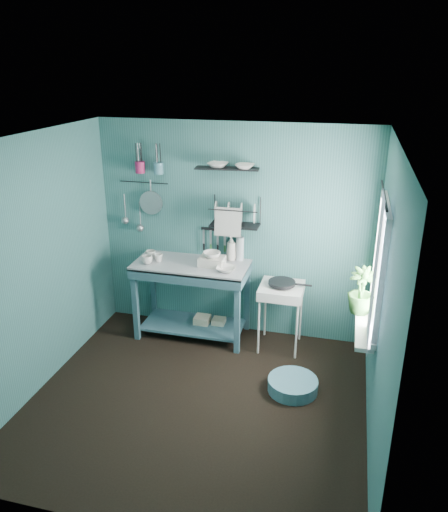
% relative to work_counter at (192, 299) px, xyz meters
% --- Properties ---
extents(floor, '(3.20, 3.20, 0.00)m').
position_rel_work_counter_xyz_m(floor, '(0.43, -1.22, -0.47)').
color(floor, black).
rests_on(floor, ground).
extents(ceiling, '(3.20, 3.20, 0.00)m').
position_rel_work_counter_xyz_m(ceiling, '(0.43, -1.22, 2.03)').
color(ceiling, silver).
rests_on(ceiling, ground).
extents(wall_back, '(3.20, 0.00, 3.20)m').
position_rel_work_counter_xyz_m(wall_back, '(0.43, 0.28, 0.78)').
color(wall_back, '#316565').
rests_on(wall_back, ground).
extents(wall_front, '(3.20, 0.00, 3.20)m').
position_rel_work_counter_xyz_m(wall_front, '(0.43, -2.72, 0.78)').
color(wall_front, '#316565').
rests_on(wall_front, ground).
extents(wall_left, '(0.00, 3.00, 3.00)m').
position_rel_work_counter_xyz_m(wall_left, '(-1.17, -1.22, 0.78)').
color(wall_left, '#316565').
rests_on(wall_left, ground).
extents(wall_right, '(0.00, 3.00, 3.00)m').
position_rel_work_counter_xyz_m(wall_right, '(2.03, -1.22, 0.78)').
color(wall_right, '#316565').
rests_on(wall_right, ground).
extents(work_counter, '(1.42, 0.91, 0.93)m').
position_rel_work_counter_xyz_m(work_counter, '(0.00, 0.00, 0.00)').
color(work_counter, '#2E5360').
rests_on(work_counter, floor).
extents(mug_left, '(0.12, 0.12, 0.10)m').
position_rel_work_counter_xyz_m(mug_left, '(-0.48, -0.16, 0.51)').
color(mug_left, silver).
rests_on(mug_left, work_counter).
extents(mug_mid, '(0.14, 0.14, 0.09)m').
position_rel_work_counter_xyz_m(mug_mid, '(-0.38, -0.06, 0.51)').
color(mug_mid, silver).
rests_on(mug_mid, work_counter).
extents(mug_right, '(0.17, 0.17, 0.10)m').
position_rel_work_counter_xyz_m(mug_right, '(-0.50, 0.00, 0.51)').
color(mug_right, silver).
rests_on(mug_right, work_counter).
extents(wash_tub, '(0.28, 0.22, 0.10)m').
position_rel_work_counter_xyz_m(wash_tub, '(0.25, -0.02, 0.52)').
color(wash_tub, beige).
rests_on(wash_tub, work_counter).
extents(tub_bowl, '(0.19, 0.19, 0.06)m').
position_rel_work_counter_xyz_m(tub_bowl, '(0.25, -0.02, 0.60)').
color(tub_bowl, silver).
rests_on(tub_bowl, wash_tub).
extents(soap_bottle, '(0.12, 0.12, 0.30)m').
position_rel_work_counter_xyz_m(soap_bottle, '(0.42, 0.20, 0.61)').
color(soap_bottle, beige).
rests_on(soap_bottle, work_counter).
extents(water_bottle, '(0.09, 0.09, 0.28)m').
position_rel_work_counter_xyz_m(water_bottle, '(0.52, 0.22, 0.61)').
color(water_bottle, '#B3C0C8').
rests_on(water_bottle, work_counter).
extents(counter_bowl, '(0.22, 0.22, 0.05)m').
position_rel_work_counter_xyz_m(counter_bowl, '(0.45, -0.15, 0.49)').
color(counter_bowl, silver).
rests_on(counter_bowl, work_counter).
extents(hotplate_stand, '(0.49, 0.49, 0.77)m').
position_rel_work_counter_xyz_m(hotplate_stand, '(1.05, -0.02, -0.08)').
color(hotplate_stand, silver).
rests_on(hotplate_stand, floor).
extents(frying_pan, '(0.30, 0.30, 0.03)m').
position_rel_work_counter_xyz_m(frying_pan, '(1.05, -0.02, 0.34)').
color(frying_pan, black).
rests_on(frying_pan, hotplate_stand).
extents(knife_strip, '(0.32, 0.04, 0.03)m').
position_rel_work_counter_xyz_m(knife_strip, '(0.21, 0.25, 0.81)').
color(knife_strip, black).
rests_on(knife_strip, wall_back).
extents(dish_rack, '(0.58, 0.32, 0.32)m').
position_rel_work_counter_xyz_m(dish_rack, '(0.48, 0.15, 1.06)').
color(dish_rack, black).
rests_on(dish_rack, wall_back).
extents(upper_shelf, '(0.71, 0.24, 0.01)m').
position_rel_work_counter_xyz_m(upper_shelf, '(0.38, 0.18, 1.54)').
color(upper_shelf, black).
rests_on(upper_shelf, wall_back).
extents(shelf_bowl_left, '(0.25, 0.25, 0.05)m').
position_rel_work_counter_xyz_m(shelf_bowl_left, '(0.27, 0.18, 1.62)').
color(shelf_bowl_left, silver).
rests_on(shelf_bowl_left, upper_shelf).
extents(shelf_bowl_right, '(0.22, 0.22, 0.05)m').
position_rel_work_counter_xyz_m(shelf_bowl_right, '(0.57, 0.18, 1.54)').
color(shelf_bowl_right, silver).
rests_on(shelf_bowl_right, upper_shelf).
extents(utensil_cup_magenta, '(0.11, 0.11, 0.13)m').
position_rel_work_counter_xyz_m(utensil_cup_magenta, '(-0.66, 0.20, 1.50)').
color(utensil_cup_magenta, '#A71E53').
rests_on(utensil_cup_magenta, wall_back).
extents(utensil_cup_teal, '(0.11, 0.11, 0.13)m').
position_rel_work_counter_xyz_m(utensil_cup_teal, '(-0.43, 0.20, 1.50)').
color(utensil_cup_teal, '#3E7282').
rests_on(utensil_cup_teal, wall_back).
extents(colander, '(0.28, 0.03, 0.28)m').
position_rel_work_counter_xyz_m(colander, '(-0.56, 0.23, 1.08)').
color(colander, '#9C9EA4').
rests_on(colander, wall_back).
extents(ladle_outer, '(0.01, 0.01, 0.30)m').
position_rel_work_counter_xyz_m(ladle_outer, '(-0.90, 0.24, 1.01)').
color(ladle_outer, '#9C9EA4').
rests_on(ladle_outer, wall_back).
extents(ladle_inner, '(0.01, 0.01, 0.30)m').
position_rel_work_counter_xyz_m(ladle_inner, '(-0.71, 0.24, 0.93)').
color(ladle_inner, '#9C9EA4').
rests_on(ladle_inner, wall_back).
extents(hook_rail, '(0.60, 0.01, 0.01)m').
position_rel_work_counter_xyz_m(hook_rail, '(-0.64, 0.25, 1.31)').
color(hook_rail, black).
rests_on(hook_rail, wall_back).
extents(window_glass, '(0.00, 1.10, 1.10)m').
position_rel_work_counter_xyz_m(window_glass, '(2.02, -0.77, 0.93)').
color(window_glass, white).
rests_on(window_glass, wall_right).
extents(windowsill, '(0.16, 0.95, 0.04)m').
position_rel_work_counter_xyz_m(windowsill, '(1.93, -0.77, 0.34)').
color(windowsill, silver).
rests_on(windowsill, wall_right).
extents(curtain, '(0.00, 1.35, 1.35)m').
position_rel_work_counter_xyz_m(curtain, '(1.95, -1.07, 0.98)').
color(curtain, silver).
rests_on(curtain, wall_right).
extents(curtain_rod, '(0.02, 1.05, 0.02)m').
position_rel_work_counter_xyz_m(curtain_rod, '(1.97, -0.77, 1.58)').
color(curtain_rod, black).
rests_on(curtain_rod, wall_right).
extents(potted_plant, '(0.27, 0.27, 0.46)m').
position_rel_work_counter_xyz_m(potted_plant, '(1.88, -0.57, 0.59)').
color(potted_plant, '#316829').
rests_on(potted_plant, windowsill).
extents(storage_tin_large, '(0.18, 0.18, 0.22)m').
position_rel_work_counter_xyz_m(storage_tin_large, '(0.10, 0.05, -0.36)').
color(storage_tin_large, tan).
rests_on(storage_tin_large, floor).
extents(storage_tin_small, '(0.15, 0.15, 0.20)m').
position_rel_work_counter_xyz_m(storage_tin_small, '(0.30, 0.08, -0.37)').
color(storage_tin_small, tan).
rests_on(storage_tin_small, floor).
extents(floor_basin, '(0.50, 0.50, 0.13)m').
position_rel_work_counter_xyz_m(floor_basin, '(1.31, -0.83, -0.40)').
color(floor_basin, teal).
rests_on(floor_basin, floor).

